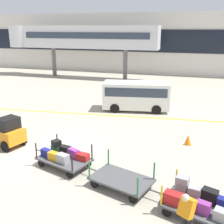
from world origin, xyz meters
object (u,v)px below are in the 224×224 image
object	(u,v)px
baggage_cart_lead	(64,156)
shuttle_van	(136,94)
baggage_tug	(5,132)
baggage_cart_middle	(121,179)
baggage_cart_tail	(198,202)
baggage_handler	(187,213)
safety_cone_near	(188,140)

from	to	relation	value
baggage_cart_lead	shuttle_van	bearing A→B (deg)	82.81
baggage_tug	shuttle_van	world-z (taller)	shuttle_van
baggage_tug	baggage_cart_middle	size ratio (longest dim) A/B	0.76
baggage_tug	baggage_cart_middle	world-z (taller)	baggage_tug
baggage_cart_tail	baggage_handler	xyz separation A→B (m)	(-0.31, -1.20, 0.35)
baggage_tug	safety_cone_near	size ratio (longest dim) A/B	4.23
baggage_tug	baggage_cart_tail	world-z (taller)	baggage_tug
shuttle_van	safety_cone_near	world-z (taller)	shuttle_van
baggage_cart_tail	baggage_cart_middle	bearing A→B (deg)	163.41
baggage_cart_middle	baggage_handler	xyz separation A→B (m)	(2.51, -2.04, 0.52)
baggage_handler	baggage_cart_lead	bearing A→B (deg)	151.47
safety_cone_near	baggage_tug	bearing A→B (deg)	-162.43
baggage_handler	baggage_cart_middle	bearing A→B (deg)	140.94
baggage_cart_lead	baggage_cart_tail	xyz separation A→B (m)	(5.74, -1.76, 0.02)
baggage_tug	baggage_handler	xyz separation A→B (m)	(9.36, -4.11, 0.11)
baggage_cart_middle	shuttle_van	size ratio (longest dim) A/B	0.61
baggage_cart_tail	shuttle_van	size ratio (longest dim) A/B	0.61
baggage_tug	baggage_cart_tail	size ratio (longest dim) A/B	0.76
baggage_cart_lead	baggage_tug	bearing A→B (deg)	163.58
baggage_cart_middle	baggage_cart_tail	size ratio (longest dim) A/B	1.00
baggage_cart_lead	baggage_handler	xyz separation A→B (m)	(5.43, -2.95, 0.37)
baggage_cart_lead	shuttle_van	size ratio (longest dim) A/B	0.61
baggage_cart_tail	baggage_handler	world-z (taller)	baggage_handler
baggage_cart_lead	safety_cone_near	world-z (taller)	baggage_cart_lead
baggage_cart_middle	baggage_cart_tail	world-z (taller)	same
baggage_tug	baggage_cart_middle	xyz separation A→B (m)	(6.85, -2.07, -0.41)
shuttle_van	baggage_tug	bearing A→B (deg)	-121.70
baggage_tug	baggage_cart_lead	xyz separation A→B (m)	(3.93, -1.16, -0.26)
baggage_cart_tail	safety_cone_near	xyz separation A→B (m)	(-0.53, 5.81, -0.24)
shuttle_van	safety_cone_near	size ratio (longest dim) A/B	9.20
baggage_tug	safety_cone_near	xyz separation A→B (m)	(9.14, 2.89, -0.48)
baggage_handler	safety_cone_near	xyz separation A→B (m)	(-0.22, 7.00, -0.59)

